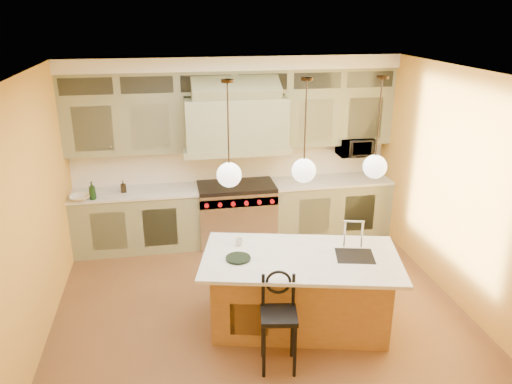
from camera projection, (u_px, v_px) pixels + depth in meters
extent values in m
plane|color=brown|center=(262.00, 315.00, 6.13)|extent=(5.00, 5.00, 0.00)
plane|color=white|center=(263.00, 75.00, 5.12)|extent=(5.00, 5.00, 0.00)
plane|color=gold|center=(233.00, 148.00, 7.93)|extent=(5.00, 0.00, 5.00)
plane|color=gold|center=(333.00, 343.00, 3.32)|extent=(5.00, 0.00, 5.00)
plane|color=gold|center=(28.00, 221.00, 5.21)|extent=(0.00, 5.00, 5.00)
plane|color=gold|center=(465.00, 192.00, 6.04)|extent=(0.00, 5.00, 5.00)
cube|color=gray|center=(137.00, 221.00, 7.72)|extent=(1.90, 0.65, 0.90)
cube|color=gray|center=(329.00, 207.00, 8.24)|extent=(1.90, 0.65, 0.90)
cube|color=silver|center=(135.00, 192.00, 7.56)|extent=(1.90, 0.68, 0.04)
cube|color=silver|center=(331.00, 180.00, 8.07)|extent=(1.90, 0.68, 0.04)
cube|color=silver|center=(233.00, 162.00, 7.99)|extent=(5.00, 0.04, 0.56)
cube|color=gray|center=(124.00, 125.00, 7.34)|extent=(1.75, 0.35, 0.85)
cube|color=gray|center=(336.00, 117.00, 7.88)|extent=(1.75, 0.35, 0.85)
cube|color=gray|center=(235.00, 122.00, 7.44)|extent=(1.50, 0.70, 0.75)
cube|color=gray|center=(236.00, 148.00, 7.58)|extent=(1.60, 0.76, 0.10)
cube|color=#333833|center=(233.00, 81.00, 7.40)|extent=(5.00, 0.35, 0.35)
cube|color=white|center=(233.00, 62.00, 7.29)|extent=(5.00, 0.47, 0.20)
cube|color=silver|center=(237.00, 214.00, 7.96)|extent=(1.20, 0.70, 0.90)
cube|color=black|center=(236.00, 186.00, 7.79)|extent=(1.20, 0.70, 0.06)
cube|color=silver|center=(239.00, 202.00, 7.55)|extent=(1.20, 0.06, 0.14)
cube|color=olive|center=(300.00, 291.00, 5.81)|extent=(2.12, 1.36, 0.88)
cube|color=silver|center=(301.00, 258.00, 5.60)|extent=(2.42, 1.66, 0.04)
cube|color=black|center=(355.00, 258.00, 5.62)|extent=(0.49, 0.46, 0.05)
cylinder|color=black|center=(264.00, 352.00, 5.00)|extent=(0.04, 0.04, 0.60)
cylinder|color=black|center=(295.00, 352.00, 5.01)|extent=(0.04, 0.04, 0.60)
cylinder|color=black|center=(263.00, 333.00, 5.29)|extent=(0.04, 0.04, 0.60)
cylinder|color=black|center=(292.00, 333.00, 5.30)|extent=(0.04, 0.04, 0.60)
cube|color=black|center=(279.00, 315.00, 5.04)|extent=(0.42, 0.42, 0.05)
torus|color=black|center=(278.00, 282.00, 5.08)|extent=(0.27, 0.07, 0.27)
imported|color=black|center=(355.00, 146.00, 8.03)|extent=(0.54, 0.37, 0.30)
imported|color=black|center=(92.00, 191.00, 7.18)|extent=(0.11, 0.12, 0.27)
imported|color=black|center=(123.00, 187.00, 7.48)|extent=(0.09, 0.09, 0.18)
imported|color=white|center=(80.00, 198.00, 7.19)|extent=(0.29, 0.29, 0.07)
imported|color=silver|center=(239.00, 242.00, 5.86)|extent=(0.11, 0.11, 0.09)
cylinder|color=#2D2319|center=(227.00, 81.00, 4.83)|extent=(0.12, 0.12, 0.03)
cylinder|color=#2D2319|center=(228.00, 126.00, 4.99)|extent=(0.02, 0.02, 0.93)
sphere|color=white|center=(229.00, 175.00, 5.16)|extent=(0.26, 0.26, 0.26)
cylinder|color=#2D2319|center=(307.00, 79.00, 4.96)|extent=(0.12, 0.12, 0.03)
cylinder|color=#2D2319|center=(305.00, 123.00, 5.12)|extent=(0.02, 0.02, 0.93)
sphere|color=white|center=(304.00, 171.00, 5.30)|extent=(0.26, 0.26, 0.26)
cylinder|color=#2D2319|center=(383.00, 77.00, 5.10)|extent=(0.12, 0.12, 0.03)
cylinder|color=#2D2319|center=(379.00, 120.00, 5.25)|extent=(0.02, 0.02, 0.93)
sphere|color=white|center=(375.00, 167.00, 5.43)|extent=(0.26, 0.26, 0.26)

